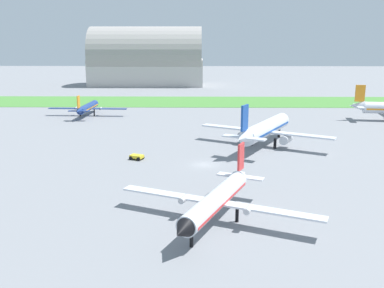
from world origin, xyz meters
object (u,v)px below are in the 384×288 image
at_px(airplane_midfield_jet, 265,129).
at_px(airplane_foreground_turboprop, 217,199).
at_px(baggage_cart_near_gate, 137,157).
at_px(airplane_taxiing_turboprop, 88,107).

height_order(airplane_midfield_jet, airplane_foreground_turboprop, airplane_midfield_jet).
bearing_deg(airplane_foreground_turboprop, baggage_cart_near_gate, -130.18).
xyz_separation_m(airplane_foreground_turboprop, baggage_cart_near_gate, (-13.93, 28.12, -2.32)).
bearing_deg(baggage_cart_near_gate, airplane_midfield_jet, -133.17).
relative_size(airplane_taxiing_turboprop, airplane_midfield_jet, 0.88).
xyz_separation_m(airplane_taxiing_turboprop, airplane_midfield_jet, (46.79, -36.70, 1.14)).
distance_m(airplane_midfield_jet, baggage_cart_near_gate, 28.08).
height_order(airplane_foreground_turboprop, baggage_cart_near_gate, airplane_foreground_turboprop).
xyz_separation_m(airplane_taxiing_turboprop, airplane_foreground_turboprop, (35.08, -75.86, 0.34)).
bearing_deg(airplane_taxiing_turboprop, airplane_foreground_turboprop, -152.79).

